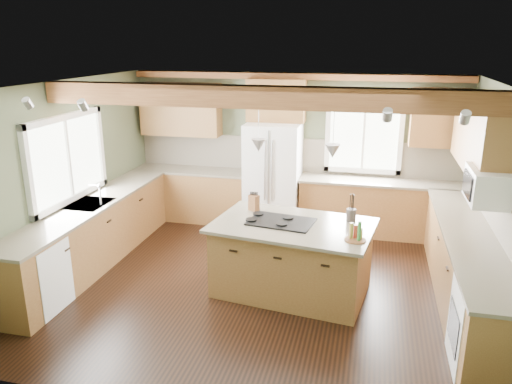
# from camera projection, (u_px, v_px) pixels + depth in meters

# --- Properties ---
(floor) EXTENTS (5.60, 5.60, 0.00)m
(floor) POSITION_uv_depth(u_px,v_px,m) (263.00, 284.00, 6.64)
(floor) COLOR black
(floor) RESTS_ON ground
(ceiling) EXTENTS (5.60, 5.60, 0.00)m
(ceiling) POSITION_uv_depth(u_px,v_px,m) (264.00, 85.00, 5.88)
(ceiling) COLOR silver
(ceiling) RESTS_ON wall_back
(wall_back) EXTENTS (5.60, 0.00, 5.60)m
(wall_back) POSITION_uv_depth(u_px,v_px,m) (295.00, 150.00, 8.58)
(wall_back) COLOR #4A543C
(wall_back) RESTS_ON ground
(wall_left) EXTENTS (0.00, 5.00, 5.00)m
(wall_left) POSITION_uv_depth(u_px,v_px,m) (65.00, 177.00, 6.87)
(wall_left) COLOR #4A543C
(wall_left) RESTS_ON ground
(wall_right) EXTENTS (0.00, 5.00, 5.00)m
(wall_right) POSITION_uv_depth(u_px,v_px,m) (504.00, 207.00, 5.64)
(wall_right) COLOR #4A543C
(wall_right) RESTS_ON ground
(ceiling_beam) EXTENTS (5.55, 0.26, 0.26)m
(ceiling_beam) POSITION_uv_depth(u_px,v_px,m) (262.00, 97.00, 5.83)
(ceiling_beam) COLOR #552D18
(ceiling_beam) RESTS_ON ceiling
(soffit_trim) EXTENTS (5.55, 0.20, 0.10)m
(soffit_trim) POSITION_uv_depth(u_px,v_px,m) (295.00, 76.00, 8.13)
(soffit_trim) COLOR #552D18
(soffit_trim) RESTS_ON ceiling
(backsplash_back) EXTENTS (5.58, 0.03, 0.58)m
(backsplash_back) POSITION_uv_depth(u_px,v_px,m) (294.00, 155.00, 8.60)
(backsplash_back) COLOR brown
(backsplash_back) RESTS_ON wall_back
(backsplash_right) EXTENTS (0.03, 3.70, 0.58)m
(backsplash_right) POSITION_uv_depth(u_px,v_px,m) (501.00, 213.00, 5.72)
(backsplash_right) COLOR brown
(backsplash_right) RESTS_ON wall_right
(base_cab_back_left) EXTENTS (2.02, 0.60, 0.88)m
(base_cab_back_left) POSITION_uv_depth(u_px,v_px,m) (192.00, 195.00, 8.95)
(base_cab_back_left) COLOR brown
(base_cab_back_left) RESTS_ON floor
(counter_back_left) EXTENTS (2.06, 0.64, 0.04)m
(counter_back_left) POSITION_uv_depth(u_px,v_px,m) (191.00, 170.00, 8.82)
(counter_back_left) COLOR brown
(counter_back_left) RESTS_ON base_cab_back_left
(base_cab_back_right) EXTENTS (2.62, 0.60, 0.88)m
(base_cab_back_right) POSITION_uv_depth(u_px,v_px,m) (380.00, 209.00, 8.23)
(base_cab_back_right) COLOR brown
(base_cab_back_right) RESTS_ON floor
(counter_back_right) EXTENTS (2.66, 0.64, 0.04)m
(counter_back_right) POSITION_uv_depth(u_px,v_px,m) (382.00, 182.00, 8.09)
(counter_back_right) COLOR brown
(counter_back_right) RESTS_ON base_cab_back_right
(base_cab_left) EXTENTS (0.60, 3.70, 0.88)m
(base_cab_left) POSITION_uv_depth(u_px,v_px,m) (93.00, 235.00, 7.11)
(base_cab_left) COLOR brown
(base_cab_left) RESTS_ON floor
(counter_left) EXTENTS (0.64, 3.74, 0.04)m
(counter_left) POSITION_uv_depth(u_px,v_px,m) (90.00, 205.00, 6.97)
(counter_left) COLOR brown
(counter_left) RESTS_ON base_cab_left
(base_cab_right) EXTENTS (0.60, 3.70, 0.88)m
(base_cab_right) POSITION_uv_depth(u_px,v_px,m) (466.00, 271.00, 6.00)
(base_cab_right) COLOR brown
(base_cab_right) RESTS_ON floor
(counter_right) EXTENTS (0.64, 3.74, 0.04)m
(counter_right) POSITION_uv_depth(u_px,v_px,m) (471.00, 236.00, 5.87)
(counter_right) COLOR brown
(counter_right) RESTS_ON base_cab_right
(upper_cab_back_left) EXTENTS (1.40, 0.35, 0.90)m
(upper_cab_back_left) POSITION_uv_depth(u_px,v_px,m) (181.00, 109.00, 8.67)
(upper_cab_back_left) COLOR brown
(upper_cab_back_left) RESTS_ON wall_back
(upper_cab_over_fridge) EXTENTS (0.96, 0.35, 0.70)m
(upper_cab_over_fridge) POSITION_uv_depth(u_px,v_px,m) (276.00, 100.00, 8.24)
(upper_cab_over_fridge) COLOR brown
(upper_cab_over_fridge) RESTS_ON wall_back
(upper_cab_right) EXTENTS (0.35, 2.20, 0.90)m
(upper_cab_right) POSITION_uv_depth(u_px,v_px,m) (480.00, 135.00, 6.33)
(upper_cab_right) COLOR brown
(upper_cab_right) RESTS_ON wall_right
(upper_cab_back_corner) EXTENTS (0.90, 0.35, 0.90)m
(upper_cab_back_corner) POSITION_uv_depth(u_px,v_px,m) (441.00, 118.00, 7.72)
(upper_cab_back_corner) COLOR brown
(upper_cab_back_corner) RESTS_ON wall_back
(window_left) EXTENTS (0.04, 1.60, 1.05)m
(window_left) POSITION_uv_depth(u_px,v_px,m) (67.00, 158.00, 6.84)
(window_left) COLOR white
(window_left) RESTS_ON wall_left
(window_back) EXTENTS (1.10, 0.04, 1.00)m
(window_back) POSITION_uv_depth(u_px,v_px,m) (364.00, 138.00, 8.24)
(window_back) COLOR white
(window_back) RESTS_ON wall_back
(sink) EXTENTS (0.50, 0.65, 0.03)m
(sink) POSITION_uv_depth(u_px,v_px,m) (90.00, 204.00, 6.97)
(sink) COLOR #262628
(sink) RESTS_ON counter_left
(faucet) EXTENTS (0.02, 0.02, 0.28)m
(faucet) POSITION_uv_depth(u_px,v_px,m) (100.00, 195.00, 6.89)
(faucet) COLOR #B2B2B7
(faucet) RESTS_ON sink
(dishwasher) EXTENTS (0.60, 0.60, 0.84)m
(dishwasher) POSITION_uv_depth(u_px,v_px,m) (35.00, 276.00, 5.90)
(dishwasher) COLOR white
(dishwasher) RESTS_ON floor
(oven) EXTENTS (0.60, 0.72, 0.84)m
(oven) POSITION_uv_depth(u_px,v_px,m) (487.00, 331.00, 4.80)
(oven) COLOR white
(oven) RESTS_ON floor
(microwave) EXTENTS (0.40, 0.70, 0.38)m
(microwave) POSITION_uv_depth(u_px,v_px,m) (487.00, 186.00, 5.57)
(microwave) COLOR white
(microwave) RESTS_ON wall_right
(pendant_left) EXTENTS (0.18, 0.18, 0.16)m
(pendant_left) POSITION_uv_depth(u_px,v_px,m) (259.00, 145.00, 6.07)
(pendant_left) COLOR #B2B2B7
(pendant_left) RESTS_ON ceiling
(pendant_right) EXTENTS (0.18, 0.18, 0.16)m
(pendant_right) POSITION_uv_depth(u_px,v_px,m) (333.00, 151.00, 5.75)
(pendant_right) COLOR #B2B2B7
(pendant_right) RESTS_ON ceiling
(refrigerator) EXTENTS (0.90, 0.74, 1.80)m
(refrigerator) POSITION_uv_depth(u_px,v_px,m) (273.00, 176.00, 8.41)
(refrigerator) COLOR white
(refrigerator) RESTS_ON floor
(island) EXTENTS (1.98, 1.37, 0.88)m
(island) POSITION_uv_depth(u_px,v_px,m) (292.00, 259.00, 6.33)
(island) COLOR brown
(island) RESTS_ON floor
(island_top) EXTENTS (2.11, 1.51, 0.04)m
(island_top) POSITION_uv_depth(u_px,v_px,m) (293.00, 225.00, 6.20)
(island_top) COLOR brown
(island_top) RESTS_ON island
(cooktop) EXTENTS (0.86, 0.64, 0.02)m
(cooktop) POSITION_uv_depth(u_px,v_px,m) (281.00, 222.00, 6.24)
(cooktop) COLOR black
(cooktop) RESTS_ON island_top
(knife_block) EXTENTS (0.16, 0.14, 0.21)m
(knife_block) POSITION_uv_depth(u_px,v_px,m) (254.00, 203.00, 6.66)
(knife_block) COLOR brown
(knife_block) RESTS_ON island_top
(utensil_crock) EXTENTS (0.13, 0.13, 0.16)m
(utensil_crock) POSITION_uv_depth(u_px,v_px,m) (351.00, 215.00, 6.27)
(utensil_crock) COLOR #433B35
(utensil_crock) RESTS_ON island_top
(bottle_tray) EXTENTS (0.30, 0.30, 0.23)m
(bottle_tray) POSITION_uv_depth(u_px,v_px,m) (356.00, 231.00, 5.65)
(bottle_tray) COLOR brown
(bottle_tray) RESTS_ON island_top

